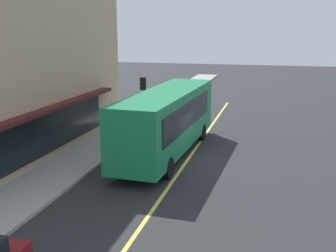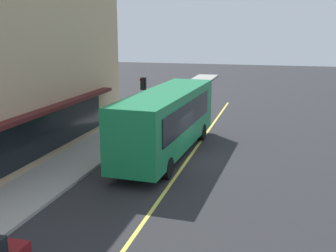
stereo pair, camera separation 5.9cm
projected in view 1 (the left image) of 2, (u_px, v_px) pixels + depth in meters
ground at (187, 161)px, 21.58m from camera, size 120.00×120.00×0.00m
sidewalk at (90, 152)px, 22.91m from camera, size 80.00×2.82×0.15m
lane_centre_stripe at (187, 161)px, 21.58m from camera, size 36.00×0.16×0.01m
bus at (168, 119)px, 22.29m from camera, size 11.23×3.03×3.50m
traffic_light at (143, 89)px, 29.53m from camera, size 0.30×0.52×3.20m
pedestrian_waiting at (147, 97)px, 34.01m from camera, size 0.34×0.34×1.79m
pedestrian_near_storefront at (139, 103)px, 31.88m from camera, size 0.34×0.34×1.63m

